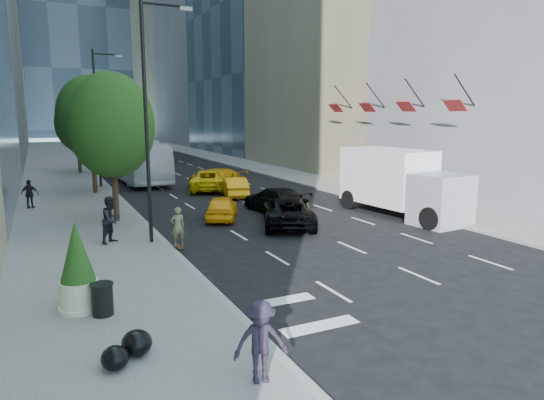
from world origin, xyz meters
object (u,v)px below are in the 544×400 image
black_sedan_mercedes (276,200)px  box_truck (400,183)px  city_bus (137,160)px  skateboarder (178,229)px  trash_can (103,300)px  black_sedan_lincoln (289,211)px  planter_shrub (78,268)px

black_sedan_mercedes → box_truck: box_truck is taller
city_bus → box_truck: box_truck is taller
skateboarder → city_bus: city_bus is taller
city_bus → trash_can: (-6.10, -28.10, -1.18)m
skateboarder → black_sedan_lincoln: bearing=-167.9°
skateboarder → city_bus: size_ratio=0.13×
city_bus → trash_can: size_ratio=14.80×
black_sedan_lincoln → black_sedan_mercedes: size_ratio=1.05×
city_bus → black_sedan_mercedes: bearing=-76.0°
box_truck → black_sedan_lincoln: bearing=171.5°
city_bus → skateboarder: bearing=-97.2°
black_sedan_lincoln → black_sedan_mercedes: black_sedan_lincoln is taller
skateboarder → black_sedan_lincoln: skateboarder is taller
black_sedan_mercedes → trash_can: (-10.67, -11.11, -0.15)m
black_sedan_lincoln → trash_can: black_sedan_lincoln is taller
black_sedan_mercedes → planter_shrub: planter_shrub is taller
black_sedan_lincoln → trash_can: 12.58m
black_sedan_lincoln → trash_can: (-9.80, -7.88, -0.16)m
box_truck → trash_can: (-16.47, -7.45, -1.25)m
trash_can → box_truck: bearing=24.3°
black_sedan_lincoln → planter_shrub: planter_shrub is taller
planter_shrub → black_sedan_lincoln: bearing=34.9°
black_sedan_lincoln → trash_can: bearing=62.8°
black_sedan_mercedes → skateboarder: bearing=31.9°
black_sedan_mercedes → city_bus: 17.62m
skateboarder → planter_shrub: (-4.23, -5.44, 0.52)m
black_sedan_mercedes → box_truck: 6.95m
box_truck → planter_shrub: 18.31m
skateboarder → city_bus: bearing=-100.3°
skateboarder → planter_shrub: 6.91m
black_sedan_mercedes → black_sedan_lincoln: bearing=71.2°
trash_can → planter_shrub: 1.15m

